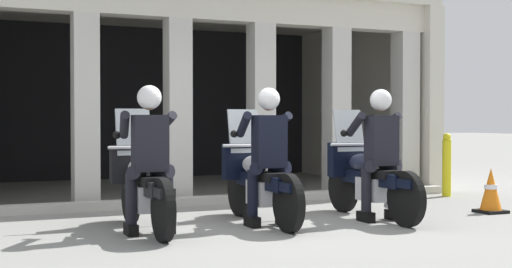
{
  "coord_description": "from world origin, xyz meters",
  "views": [
    {
      "loc": [
        -3.26,
        -7.16,
        1.22
      ],
      "look_at": [
        0.0,
        0.41,
        1.05
      ],
      "focal_mm": 48.57,
      "sensor_mm": 36.0,
      "label": 1
    }
  ],
  "objects_px": {
    "traffic_cone_flank": "(491,191)",
    "bollard_kerbside": "(447,165)",
    "motorcycle_center": "(258,180)",
    "motorcycle_right": "(367,177)",
    "police_officer_right": "(380,143)",
    "police_officer_center": "(268,144)",
    "motorcycle_left": "(143,185)",
    "police_officer_left": "(149,146)"
  },
  "relations": [
    {
      "from": "police_officer_center",
      "to": "traffic_cone_flank",
      "type": "height_order",
      "value": "police_officer_center"
    },
    {
      "from": "police_officer_center",
      "to": "police_officer_right",
      "type": "xyz_separation_m",
      "value": [
        1.4,
        -0.18,
        0.0
      ]
    },
    {
      "from": "motorcycle_left",
      "to": "police_officer_right",
      "type": "xyz_separation_m",
      "value": [
        2.79,
        -0.44,
        0.44
      ]
    },
    {
      "from": "traffic_cone_flank",
      "to": "bollard_kerbside",
      "type": "relative_size",
      "value": 0.59
    },
    {
      "from": "police_officer_right",
      "to": "motorcycle_center",
      "type": "bearing_deg",
      "value": 160.38
    },
    {
      "from": "police_officer_left",
      "to": "police_officer_right",
      "type": "height_order",
      "value": "same"
    },
    {
      "from": "police_officer_left",
      "to": "motorcycle_left",
      "type": "bearing_deg",
      "value": 94.39
    },
    {
      "from": "bollard_kerbside",
      "to": "police_officer_center",
      "type": "bearing_deg",
      "value": -156.92
    },
    {
      "from": "police_officer_left",
      "to": "motorcycle_right",
      "type": "xyz_separation_m",
      "value": [
        2.8,
        0.13,
        -0.44
      ]
    },
    {
      "from": "police_officer_right",
      "to": "police_officer_left",
      "type": "bearing_deg",
      "value": 175.42
    },
    {
      "from": "police_officer_center",
      "to": "bollard_kerbside",
      "type": "relative_size",
      "value": 1.58
    },
    {
      "from": "motorcycle_right",
      "to": "bollard_kerbside",
      "type": "distance_m",
      "value": 2.89
    },
    {
      "from": "police_officer_left",
      "to": "bollard_kerbside",
      "type": "distance_m",
      "value": 5.52
    },
    {
      "from": "police_officer_right",
      "to": "traffic_cone_flank",
      "type": "bearing_deg",
      "value": -0.61
    },
    {
      "from": "motorcycle_right",
      "to": "police_officer_right",
      "type": "relative_size",
      "value": 1.29
    },
    {
      "from": "motorcycle_right",
      "to": "traffic_cone_flank",
      "type": "bearing_deg",
      "value": -9.95
    },
    {
      "from": "motorcycle_center",
      "to": "traffic_cone_flank",
      "type": "xyz_separation_m",
      "value": [
        3.13,
        -0.44,
        -0.21
      ]
    },
    {
      "from": "motorcycle_center",
      "to": "police_officer_center",
      "type": "relative_size",
      "value": 1.29
    },
    {
      "from": "police_officer_right",
      "to": "motorcycle_right",
      "type": "bearing_deg",
      "value": 88.36
    },
    {
      "from": "police_officer_left",
      "to": "motorcycle_center",
      "type": "bearing_deg",
      "value": 16.91
    },
    {
      "from": "police_officer_center",
      "to": "motorcycle_right",
      "type": "height_order",
      "value": "police_officer_center"
    },
    {
      "from": "traffic_cone_flank",
      "to": "bollard_kerbside",
      "type": "xyz_separation_m",
      "value": [
        0.72,
        1.79,
        0.21
      ]
    },
    {
      "from": "motorcycle_center",
      "to": "police_officer_right",
      "type": "xyz_separation_m",
      "value": [
        1.4,
        -0.46,
        0.44
      ]
    },
    {
      "from": "police_officer_right",
      "to": "traffic_cone_flank",
      "type": "distance_m",
      "value": 1.85
    },
    {
      "from": "traffic_cone_flank",
      "to": "bollard_kerbside",
      "type": "height_order",
      "value": "bollard_kerbside"
    },
    {
      "from": "motorcycle_center",
      "to": "motorcycle_right",
      "type": "relative_size",
      "value": 1.0
    },
    {
      "from": "motorcycle_right",
      "to": "bollard_kerbside",
      "type": "height_order",
      "value": "motorcycle_right"
    },
    {
      "from": "motorcycle_left",
      "to": "motorcycle_right",
      "type": "bearing_deg",
      "value": 1.45
    },
    {
      "from": "police_officer_center",
      "to": "traffic_cone_flank",
      "type": "relative_size",
      "value": 2.69
    },
    {
      "from": "motorcycle_right",
      "to": "bollard_kerbside",
      "type": "relative_size",
      "value": 2.03
    },
    {
      "from": "police_officer_center",
      "to": "bollard_kerbside",
      "type": "distance_m",
      "value": 4.21
    },
    {
      "from": "motorcycle_left",
      "to": "police_officer_left",
      "type": "xyz_separation_m",
      "value": [
        -0.0,
        -0.28,
        0.44
      ]
    },
    {
      "from": "bollard_kerbside",
      "to": "motorcycle_center",
      "type": "bearing_deg",
      "value": -160.58
    },
    {
      "from": "police_officer_center",
      "to": "motorcycle_center",
      "type": "bearing_deg",
      "value": 90.38
    },
    {
      "from": "motorcycle_right",
      "to": "traffic_cone_flank",
      "type": "xyz_separation_m",
      "value": [
        1.73,
        -0.26,
        -0.21
      ]
    },
    {
      "from": "motorcycle_right",
      "to": "police_officer_right",
      "type": "distance_m",
      "value": 0.52
    },
    {
      "from": "police_officer_center",
      "to": "police_officer_right",
      "type": "height_order",
      "value": "same"
    },
    {
      "from": "police_officer_left",
      "to": "police_officer_center",
      "type": "distance_m",
      "value": 1.4
    },
    {
      "from": "police_officer_center",
      "to": "motorcycle_right",
      "type": "xyz_separation_m",
      "value": [
        1.4,
        0.11,
        -0.44
      ]
    },
    {
      "from": "motorcycle_left",
      "to": "police_officer_right",
      "type": "bearing_deg",
      "value": -4.29
    },
    {
      "from": "traffic_cone_flank",
      "to": "motorcycle_left",
      "type": "bearing_deg",
      "value": 174.74
    },
    {
      "from": "police_officer_center",
      "to": "police_officer_right",
      "type": "relative_size",
      "value": 1.0
    }
  ]
}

